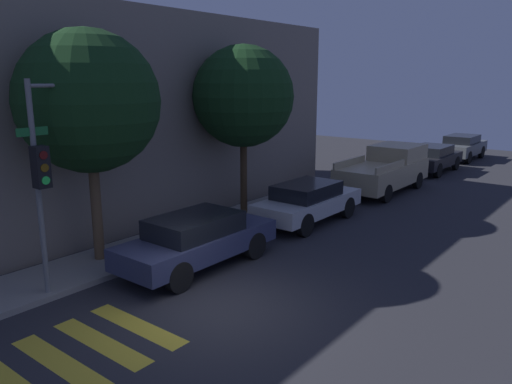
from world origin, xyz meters
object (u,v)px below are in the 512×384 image
Objects in this scene: traffic_light_pole at (52,154)px; sedan_tail_of_row at (462,146)px; sedan_middle at (308,201)px; sedan_far_end at (432,158)px; sedan_near_corner at (197,239)px; pickup_truck at (386,169)px; tree_near_corner at (88,102)px; tree_midblock at (243,97)px.

sedan_tail_of_row is (25.79, -1.27, -2.48)m from traffic_light_pole.
sedan_middle is 0.99× the size of sedan_far_end.
traffic_light_pole is 25.94m from sedan_tail_of_row.
sedan_near_corner is at bearing 180.00° from sedan_far_end.
sedan_middle is (8.45, -1.27, -2.52)m from traffic_light_pole.
pickup_truck is (6.35, 0.00, 0.22)m from sedan_middle.
sedan_tail_of_row is at bearing -5.42° from tree_near_corner.
traffic_light_pole is 0.80× the size of tree_near_corner.
traffic_light_pole is 8.91m from sedan_middle.
sedan_far_end is at bearing 0.00° from sedan_near_corner.
traffic_light_pole is at bearing 176.47° from sedan_far_end.
sedan_far_end is 5.23m from sedan_tail_of_row.
tree_near_corner is (-24.12, 2.29, 3.50)m from sedan_tail_of_row.
sedan_tail_of_row is (5.23, 0.00, 0.04)m from sedan_far_end.
tree_near_corner reaches higher than pickup_truck.
sedan_far_end is 0.75× the size of tree_midblock.
tree_midblock reaches higher than traffic_light_pole.
tree_near_corner is (-13.12, 2.29, 3.32)m from pickup_truck.
sedan_near_corner is at bearing 180.00° from pickup_truck.
tree_midblock reaches higher than pickup_truck.
sedan_near_corner is (3.11, -1.27, -2.51)m from traffic_light_pole.
sedan_near_corner is 6.25m from tree_midblock.
tree_near_corner is (1.68, 1.02, 1.02)m from traffic_light_pole.
traffic_light_pole reaches higher than pickup_truck.
sedan_far_end is (12.11, 0.00, 0.01)m from sedan_middle.
tree_midblock is (-18.03, 2.29, 3.45)m from sedan_tail_of_row.
pickup_truck is (14.80, -1.27, -2.30)m from traffic_light_pole.
tree_near_corner is at bearing 161.34° from sedan_middle.
tree_near_corner reaches higher than sedan_tail_of_row.
sedan_tail_of_row is 24.48m from tree_near_corner.
traffic_light_pole is 7.89m from tree_midblock.
sedan_tail_of_row is at bearing -7.23° from tree_midblock.
tree_midblock is at bearing 172.77° from sedan_tail_of_row.
tree_near_corner is at bearing 170.11° from pickup_truck.
sedan_near_corner is 22.68m from sedan_tail_of_row.
tree_midblock is at bearing 169.86° from sedan_far_end.
traffic_light_pole is at bearing 157.84° from sedan_near_corner.
sedan_tail_of_row is 0.74× the size of tree_midblock.
pickup_truck is at bearing -180.00° from sedan_tail_of_row.
tree_near_corner reaches higher than tree_midblock.
sedan_far_end is 19.35m from tree_near_corner.
pickup_truck reaches higher than sedan_middle.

